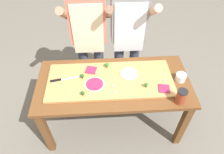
{
  "coord_description": "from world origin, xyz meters",
  "views": [
    {
      "loc": [
        -0.1,
        -1.43,
        2.34
      ],
      "look_at": [
        -0.02,
        0.01,
        0.84
      ],
      "focal_mm": 32.63,
      "sensor_mm": 36.0,
      "label": 1
    }
  ],
  "objects_px": {
    "broccoli_floret_front_right": "(83,93)",
    "cheese_crumble_a": "(115,91)",
    "broccoli_floret_center_right": "(107,65)",
    "cook_left": "(89,33)",
    "chefs_knife": "(62,79)",
    "pizza_slice_center": "(164,89)",
    "sauce_jar": "(181,97)",
    "cheese_crumble_b": "(164,80)",
    "pizza_slice_far_left": "(91,70)",
    "flour_cup": "(181,78)",
    "pizza_whole_white_garlic": "(129,74)",
    "pizza_whole_beet_magenta": "(95,84)",
    "broccoli_floret_back_mid": "(146,85)",
    "cook_right": "(128,31)",
    "broccoli_floret_back_right": "(82,76)",
    "cheese_crumble_c": "(164,75)",
    "cheese_crumble_d": "(113,86)",
    "prep_table": "(114,89)"
  },
  "relations": [
    {
      "from": "broccoli_floret_back_right",
      "to": "chefs_knife",
      "type": "bearing_deg",
      "value": -176.6
    },
    {
      "from": "chefs_knife",
      "to": "flour_cup",
      "type": "xyz_separation_m",
      "value": [
        1.23,
        -0.05,
        0.0
      ]
    },
    {
      "from": "pizza_slice_far_left",
      "to": "cheese_crumble_b",
      "type": "distance_m",
      "value": 0.78
    },
    {
      "from": "sauce_jar",
      "to": "cook_right",
      "type": "distance_m",
      "value": 0.97
    },
    {
      "from": "pizza_whole_beet_magenta",
      "to": "cheese_crumble_c",
      "type": "height_order",
      "value": "pizza_whole_beet_magenta"
    },
    {
      "from": "pizza_whole_beet_magenta",
      "to": "broccoli_floret_front_right",
      "type": "xyz_separation_m",
      "value": [
        -0.11,
        -0.13,
        0.02
      ]
    },
    {
      "from": "broccoli_floret_back_right",
      "to": "cheese_crumble_a",
      "type": "xyz_separation_m",
      "value": [
        0.33,
        -0.21,
        -0.03
      ]
    },
    {
      "from": "cheese_crumble_c",
      "to": "broccoli_floret_back_mid",
      "type": "bearing_deg",
      "value": -145.58
    },
    {
      "from": "pizza_whole_beet_magenta",
      "to": "cook_right",
      "type": "relative_size",
      "value": 0.13
    },
    {
      "from": "prep_table",
      "to": "cheese_crumble_a",
      "type": "distance_m",
      "value": 0.21
    },
    {
      "from": "chefs_knife",
      "to": "broccoli_floret_front_right",
      "type": "xyz_separation_m",
      "value": [
        0.23,
        -0.21,
        0.02
      ]
    },
    {
      "from": "chefs_knife",
      "to": "pizza_whole_beet_magenta",
      "type": "xyz_separation_m",
      "value": [
        0.34,
        -0.09,
        0.0
      ]
    },
    {
      "from": "broccoli_floret_center_right",
      "to": "broccoli_floret_back_mid",
      "type": "relative_size",
      "value": 1.07
    },
    {
      "from": "cook_left",
      "to": "broccoli_floret_center_right",
      "type": "bearing_deg",
      "value": -63.09
    },
    {
      "from": "pizza_slice_far_left",
      "to": "prep_table",
      "type": "bearing_deg",
      "value": -34.31
    },
    {
      "from": "broccoli_floret_back_right",
      "to": "pizza_whole_white_garlic",
      "type": "bearing_deg",
      "value": 3.27
    },
    {
      "from": "chefs_knife",
      "to": "cook_left",
      "type": "bearing_deg",
      "value": 62.28
    },
    {
      "from": "chefs_knife",
      "to": "pizza_slice_center",
      "type": "height_order",
      "value": "chefs_knife"
    },
    {
      "from": "broccoli_floret_center_right",
      "to": "flour_cup",
      "type": "bearing_deg",
      "value": -15.91
    },
    {
      "from": "pizza_whole_white_garlic",
      "to": "pizza_slice_center",
      "type": "height_order",
      "value": "pizza_whole_white_garlic"
    },
    {
      "from": "pizza_slice_center",
      "to": "cook_right",
      "type": "bearing_deg",
      "value": 111.29
    },
    {
      "from": "cheese_crumble_c",
      "to": "cheese_crumble_d",
      "type": "bearing_deg",
      "value": -166.55
    },
    {
      "from": "sauce_jar",
      "to": "cook_left",
      "type": "distance_m",
      "value": 1.24
    },
    {
      "from": "broccoli_floret_center_right",
      "to": "sauce_jar",
      "type": "bearing_deg",
      "value": -36.71
    },
    {
      "from": "cheese_crumble_b",
      "to": "cook_right",
      "type": "bearing_deg",
      "value": 116.79
    },
    {
      "from": "pizza_slice_center",
      "to": "chefs_knife",
      "type": "bearing_deg",
      "value": 169.78
    },
    {
      "from": "pizza_slice_far_left",
      "to": "cook_right",
      "type": "xyz_separation_m",
      "value": [
        0.44,
        0.42,
        0.19
      ]
    },
    {
      "from": "flour_cup",
      "to": "broccoli_floret_back_mid",
      "type": "bearing_deg",
      "value": -165.72
    },
    {
      "from": "pizza_whole_beet_magenta",
      "to": "sauce_jar",
      "type": "height_order",
      "value": "sauce_jar"
    },
    {
      "from": "prep_table",
      "to": "broccoli_floret_back_mid",
      "type": "bearing_deg",
      "value": -19.23
    },
    {
      "from": "broccoli_floret_back_right",
      "to": "cheese_crumble_a",
      "type": "height_order",
      "value": "broccoli_floret_back_right"
    },
    {
      "from": "pizza_slice_far_left",
      "to": "flour_cup",
      "type": "distance_m",
      "value": 0.95
    },
    {
      "from": "broccoli_floret_center_right",
      "to": "sauce_jar",
      "type": "height_order",
      "value": "sauce_jar"
    },
    {
      "from": "pizza_whole_beet_magenta",
      "to": "pizza_whole_white_garlic",
      "type": "relative_size",
      "value": 1.09
    },
    {
      "from": "broccoli_floret_back_mid",
      "to": "cook_right",
      "type": "distance_m",
      "value": 0.72
    },
    {
      "from": "broccoli_floret_back_mid",
      "to": "broccoli_floret_front_right",
      "type": "distance_m",
      "value": 0.63
    },
    {
      "from": "pizza_whole_white_garlic",
      "to": "broccoli_floret_back_mid",
      "type": "distance_m",
      "value": 0.24
    },
    {
      "from": "broccoli_floret_center_right",
      "to": "cook_left",
      "type": "bearing_deg",
      "value": 116.91
    },
    {
      "from": "pizza_whole_white_garlic",
      "to": "pizza_slice_far_left",
      "type": "height_order",
      "value": "pizza_whole_white_garlic"
    },
    {
      "from": "cheese_crumble_a",
      "to": "prep_table",
      "type": "bearing_deg",
      "value": 92.36
    },
    {
      "from": "flour_cup",
      "to": "sauce_jar",
      "type": "distance_m",
      "value": 0.3
    },
    {
      "from": "prep_table",
      "to": "broccoli_floret_center_right",
      "type": "bearing_deg",
      "value": 106.08
    },
    {
      "from": "broccoli_floret_front_right",
      "to": "cheese_crumble_d",
      "type": "bearing_deg",
      "value": 16.5
    },
    {
      "from": "broccoli_floret_center_right",
      "to": "broccoli_floret_front_right",
      "type": "distance_m",
      "value": 0.45
    },
    {
      "from": "broccoli_floret_center_right",
      "to": "cheese_crumble_d",
      "type": "xyz_separation_m",
      "value": [
        0.05,
        -0.29,
        -0.03
      ]
    },
    {
      "from": "broccoli_floret_back_mid",
      "to": "pizza_slice_far_left",
      "type": "bearing_deg",
      "value": 153.85
    },
    {
      "from": "broccoli_floret_center_right",
      "to": "cheese_crumble_b",
      "type": "distance_m",
      "value": 0.63
    },
    {
      "from": "pizza_whole_beet_magenta",
      "to": "flour_cup",
      "type": "height_order",
      "value": "flour_cup"
    },
    {
      "from": "broccoli_floret_back_mid",
      "to": "flour_cup",
      "type": "xyz_separation_m",
      "value": [
        0.38,
        0.1,
        -0.02
      ]
    },
    {
      "from": "broccoli_floret_front_right",
      "to": "cheese_crumble_a",
      "type": "distance_m",
      "value": 0.31
    }
  ]
}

